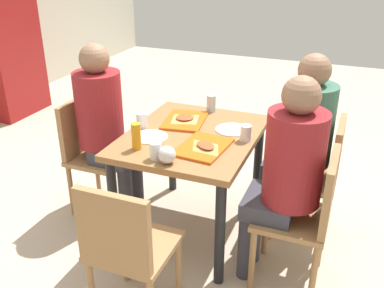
{
  "coord_description": "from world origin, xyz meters",
  "views": [
    {
      "loc": [
        -2.36,
        -0.94,
        1.84
      ],
      "look_at": [
        0.0,
        0.0,
        0.65
      ],
      "focal_mm": 40.71,
      "sensor_mm": 36.0,
      "label": 1
    }
  ],
  "objects_px": {
    "chair_left_end": "(126,246)",
    "paper_plate_near_edge": "(232,130)",
    "tray_red_near": "(203,147)",
    "pizza_slice_b": "(185,118)",
    "chair_near_left": "(308,211)",
    "chair_far_side": "(91,148)",
    "person_in_red": "(287,168)",
    "person_far_side": "(104,119)",
    "main_table": "(192,149)",
    "pizza_slice_a": "(206,146)",
    "person_in_brown_jacket": "(301,133)",
    "soda_can": "(211,103)",
    "plastic_cup_b": "(246,133)",
    "plastic_cup_a": "(142,120)",
    "plastic_cup_c": "(156,151)",
    "foil_bundle": "(167,155)",
    "chair_near_right": "(319,171)",
    "tray_red_far": "(185,120)",
    "paper_plate_center": "(150,137)"
  },
  "relations": [
    {
      "from": "soda_can",
      "to": "person_in_brown_jacket",
      "type": "bearing_deg",
      "value": -104.64
    },
    {
      "from": "plastic_cup_b",
      "to": "plastic_cup_a",
      "type": "bearing_deg",
      "value": 94.16
    },
    {
      "from": "tray_red_far",
      "to": "foil_bundle",
      "type": "xyz_separation_m",
      "value": [
        -0.6,
        -0.14,
        0.04
      ]
    },
    {
      "from": "person_in_brown_jacket",
      "to": "tray_red_far",
      "type": "height_order",
      "value": "person_in_brown_jacket"
    },
    {
      "from": "chair_left_end",
      "to": "paper_plate_near_edge",
      "type": "relative_size",
      "value": 3.8
    },
    {
      "from": "person_in_brown_jacket",
      "to": "soda_can",
      "type": "height_order",
      "value": "person_in_brown_jacket"
    },
    {
      "from": "chair_near_right",
      "to": "tray_red_far",
      "type": "xyz_separation_m",
      "value": [
        -0.07,
        0.91,
        0.25
      ]
    },
    {
      "from": "chair_near_right",
      "to": "plastic_cup_c",
      "type": "relative_size",
      "value": 8.37
    },
    {
      "from": "plastic_cup_a",
      "to": "paper_plate_near_edge",
      "type": "bearing_deg",
      "value": -72.84
    },
    {
      "from": "chair_left_end",
      "to": "foil_bundle",
      "type": "relative_size",
      "value": 8.37
    },
    {
      "from": "chair_far_side",
      "to": "plastic_cup_c",
      "type": "distance_m",
      "value": 0.88
    },
    {
      "from": "chair_near_left",
      "to": "foil_bundle",
      "type": "height_order",
      "value": "chair_near_left"
    },
    {
      "from": "chair_near_left",
      "to": "chair_far_side",
      "type": "relative_size",
      "value": 1.0
    },
    {
      "from": "foil_bundle",
      "to": "person_far_side",
      "type": "bearing_deg",
      "value": 57.61
    },
    {
      "from": "tray_red_near",
      "to": "plastic_cup_b",
      "type": "distance_m",
      "value": 0.29
    },
    {
      "from": "person_far_side",
      "to": "plastic_cup_c",
      "type": "relative_size",
      "value": 12.47
    },
    {
      "from": "chair_left_end",
      "to": "plastic_cup_c",
      "type": "bearing_deg",
      "value": 7.13
    },
    {
      "from": "chair_far_side",
      "to": "pizza_slice_a",
      "type": "distance_m",
      "value": 1.0
    },
    {
      "from": "main_table",
      "to": "chair_left_end",
      "type": "xyz_separation_m",
      "value": [
        -0.88,
        0.0,
        -0.13
      ]
    },
    {
      "from": "paper_plate_center",
      "to": "plastic_cup_a",
      "type": "height_order",
      "value": "plastic_cup_a"
    },
    {
      "from": "person_in_brown_jacket",
      "to": "foil_bundle",
      "type": "bearing_deg",
      "value": 137.0
    },
    {
      "from": "pizza_slice_a",
      "to": "plastic_cup_b",
      "type": "height_order",
      "value": "plastic_cup_b"
    },
    {
      "from": "paper_plate_near_edge",
      "to": "chair_near_right",
      "type": "bearing_deg",
      "value": -80.01
    },
    {
      "from": "person_in_red",
      "to": "paper_plate_center",
      "type": "bearing_deg",
      "value": 83.46
    },
    {
      "from": "chair_near_left",
      "to": "plastic_cup_b",
      "type": "bearing_deg",
      "value": 58.34
    },
    {
      "from": "person_in_red",
      "to": "soda_can",
      "type": "bearing_deg",
      "value": 44.79
    },
    {
      "from": "chair_near_left",
      "to": "person_far_side",
      "type": "height_order",
      "value": "person_far_side"
    },
    {
      "from": "pizza_slice_a",
      "to": "foil_bundle",
      "type": "distance_m",
      "value": 0.27
    },
    {
      "from": "chair_left_end",
      "to": "plastic_cup_b",
      "type": "relative_size",
      "value": 8.37
    },
    {
      "from": "paper_plate_center",
      "to": "paper_plate_near_edge",
      "type": "xyz_separation_m",
      "value": [
        0.3,
        -0.44,
        0.0
      ]
    },
    {
      "from": "tray_red_near",
      "to": "pizza_slice_b",
      "type": "distance_m",
      "value": 0.44
    },
    {
      "from": "chair_near_left",
      "to": "person_in_brown_jacket",
      "type": "bearing_deg",
      "value": 15.68
    },
    {
      "from": "main_table",
      "to": "paper_plate_near_edge",
      "type": "xyz_separation_m",
      "value": [
        0.15,
        -0.22,
        0.11
      ]
    },
    {
      "from": "paper_plate_near_edge",
      "to": "plastic_cup_b",
      "type": "bearing_deg",
      "value": -135.82
    },
    {
      "from": "chair_left_end",
      "to": "paper_plate_near_edge",
      "type": "xyz_separation_m",
      "value": [
        1.03,
        -0.22,
        0.24
      ]
    },
    {
      "from": "paper_plate_near_edge",
      "to": "plastic_cup_c",
      "type": "xyz_separation_m",
      "value": [
        -0.55,
        0.28,
        0.05
      ]
    },
    {
      "from": "person_in_red",
      "to": "person_far_side",
      "type": "xyz_separation_m",
      "value": [
        0.25,
        1.3,
        0.0
      ]
    },
    {
      "from": "tray_red_near",
      "to": "pizza_slice_b",
      "type": "relative_size",
      "value": 1.52
    },
    {
      "from": "tray_red_near",
      "to": "person_in_red",
      "type": "bearing_deg",
      "value": -98.4
    },
    {
      "from": "paper_plate_near_edge",
      "to": "pizza_slice_b",
      "type": "distance_m",
      "value": 0.34
    },
    {
      "from": "paper_plate_near_edge",
      "to": "pizza_slice_b",
      "type": "relative_size",
      "value": 0.93
    },
    {
      "from": "pizza_slice_a",
      "to": "pizza_slice_b",
      "type": "xyz_separation_m",
      "value": [
        0.37,
        0.28,
        0.0
      ]
    },
    {
      "from": "tray_red_near",
      "to": "paper_plate_near_edge",
      "type": "xyz_separation_m",
      "value": [
        0.32,
        -0.08,
        -0.0
      ]
    },
    {
      "from": "paper_plate_center",
      "to": "foil_bundle",
      "type": "distance_m",
      "value": 0.37
    },
    {
      "from": "person_far_side",
      "to": "pizza_slice_a",
      "type": "xyz_separation_m",
      "value": [
        -0.19,
        -0.81,
        0.02
      ]
    },
    {
      "from": "person_in_brown_jacket",
      "to": "tray_red_near",
      "type": "relative_size",
      "value": 3.46
    },
    {
      "from": "pizza_slice_a",
      "to": "plastic_cup_a",
      "type": "distance_m",
      "value": 0.53
    },
    {
      "from": "tray_red_far",
      "to": "chair_far_side",
      "type": "bearing_deg",
      "value": 104.67
    },
    {
      "from": "person_in_red",
      "to": "foil_bundle",
      "type": "distance_m",
      "value": 0.65
    },
    {
      "from": "chair_near_left",
      "to": "chair_far_side",
      "type": "xyz_separation_m",
      "value": [
        0.25,
        1.58,
        0.0
      ]
    }
  ]
}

